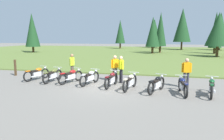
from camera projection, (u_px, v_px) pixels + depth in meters
name	position (u px, v px, depth m)	size (l,w,h in m)	color
ground_plane	(110.00, 87.00, 12.41)	(140.00, 140.00, 0.00)	slate
grass_moorland	(147.00, 53.00, 37.46)	(80.00, 44.00, 0.10)	#5B7033
forest_treeline	(183.00, 29.00, 39.71)	(41.37, 27.13, 8.54)	#47331E
motorcycle_orange	(37.00, 73.00, 14.43)	(0.84, 2.03, 0.88)	black
motorcycle_olive	(53.00, 75.00, 13.83)	(0.62, 2.10, 0.88)	black
motorcycle_red	(71.00, 76.00, 13.51)	(0.91, 2.01, 0.88)	black
motorcycle_silver	(90.00, 77.00, 13.06)	(0.73, 2.07, 0.88)	black
motorcycle_maroon	(112.00, 79.00, 12.47)	(0.62, 2.10, 0.88)	black
motorcycle_cream	(130.00, 82.00, 11.81)	(0.66, 2.08, 0.88)	black
motorcycle_black	(157.00, 84.00, 11.26)	(0.91, 2.00, 0.88)	black
motorcycle_navy	(183.00, 86.00, 10.85)	(0.62, 2.10, 0.88)	black
motorcycle_british_green	(212.00, 87.00, 10.56)	(0.65, 2.08, 0.88)	black
rider_in_hivis_vest	(186.00, 71.00, 12.12)	(0.55, 0.27, 1.67)	#2D2D38
rider_checking_bike	(72.00, 64.00, 15.04)	(0.23, 0.55, 1.67)	#4C4233
rider_with_back_turned	(115.00, 67.00, 13.89)	(0.45, 0.39, 1.67)	#4C4233
rider_near_row_end	(121.00, 68.00, 13.44)	(0.38, 0.48, 1.67)	black
trail_marker_post	(15.00, 68.00, 16.02)	(0.12, 0.12, 1.18)	#47331E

